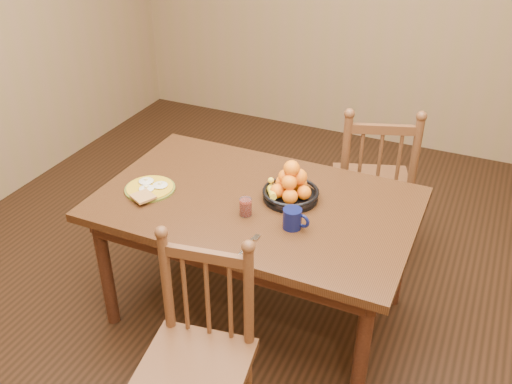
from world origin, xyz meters
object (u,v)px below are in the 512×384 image
at_px(chair_near, 198,357).
at_px(fruit_bowl, 290,187).
at_px(coffee_mug, 293,219).
at_px(chair_far, 372,185).
at_px(breakfast_plate, 150,188).
at_px(dining_table, 256,214).

relative_size(chair_near, fruit_bowl, 3.36).
bearing_deg(coffee_mug, chair_far, 80.29).
xyz_separation_m(chair_far, coffee_mug, (-0.16, -0.96, 0.29)).
bearing_deg(breakfast_plate, chair_far, 44.44).
bearing_deg(breakfast_plate, dining_table, 14.29).
bearing_deg(chair_far, dining_table, 43.52).
bearing_deg(breakfast_plate, fruit_bowl, 17.91).
relative_size(chair_far, chair_near, 1.07).
relative_size(coffee_mug, fruit_bowl, 0.46).
xyz_separation_m(chair_far, breakfast_plate, (-0.97, -0.95, 0.26)).
bearing_deg(chair_near, coffee_mug, 67.67).
height_order(dining_table, fruit_bowl, fruit_bowl).
height_order(dining_table, chair_far, chair_far).
bearing_deg(dining_table, coffee_mug, -29.76).
relative_size(chair_near, coffee_mug, 7.27).
xyz_separation_m(coffee_mug, fruit_bowl, (-0.11, 0.23, 0.02)).
distance_m(dining_table, breakfast_plate, 0.57).
relative_size(chair_far, fruit_bowl, 3.59).
bearing_deg(breakfast_plate, coffee_mug, -0.56).
relative_size(breakfast_plate, coffee_mug, 2.28).
distance_m(breakfast_plate, fruit_bowl, 0.74).
distance_m(chair_near, fruit_bowl, 0.97).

